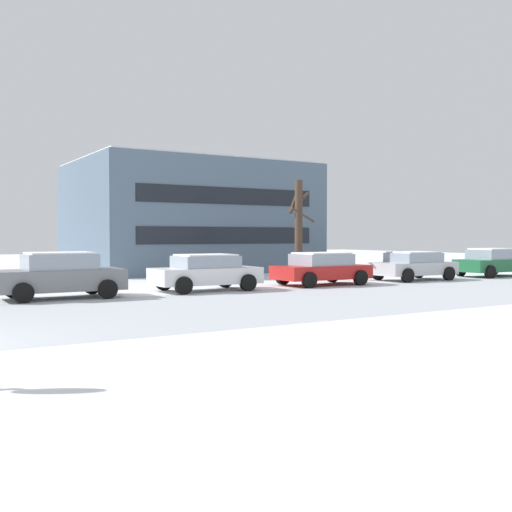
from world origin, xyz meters
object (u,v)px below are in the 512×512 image
parked_car_red (321,268)px  parked_car_green (492,262)px  parked_car_gray (60,275)px  parked_car_silver (413,265)px  parked_car_white (206,272)px

parked_car_red → parked_car_green: 10.80m
parked_car_gray → parked_car_silver: (16.19, -0.12, -0.08)m
parked_car_white → parked_car_silver: (10.79, -0.11, -0.02)m
parked_car_gray → parked_car_green: parked_car_gray is taller
parked_car_silver → parked_car_green: bearing=-2.1°
parked_car_red → parked_car_green: bearing=-1.0°
parked_car_green → parked_car_silver: bearing=177.9°
parked_car_silver → parked_car_green: size_ratio=1.02×
parked_car_white → parked_car_green: parked_car_green is taller
parked_car_white → parked_car_green: bearing=-1.1°
parked_car_silver → parked_car_gray: bearing=179.6°
parked_car_white → parked_car_green: size_ratio=1.02×
parked_car_red → parked_car_silver: (5.40, 0.00, -0.01)m
parked_car_white → parked_car_silver: size_ratio=1.00×
parked_car_red → parked_car_silver: 5.40m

